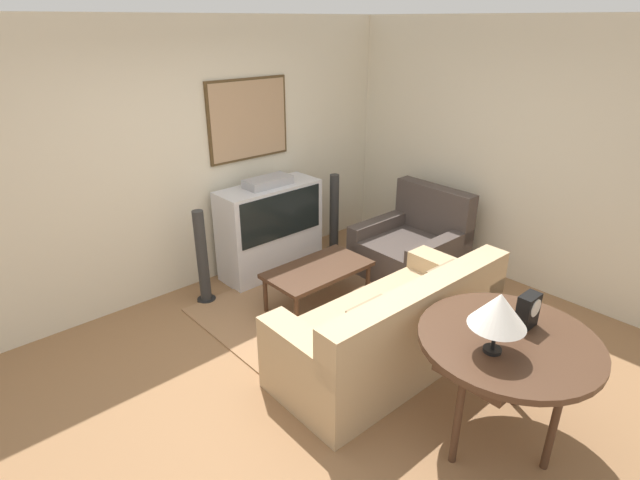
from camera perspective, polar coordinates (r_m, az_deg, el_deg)
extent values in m
plane|color=#8E6642|center=(4.21, 1.07, -15.00)|extent=(12.00, 12.00, 0.00)
cube|color=beige|center=(5.21, -15.21, 8.67)|extent=(12.00, 0.06, 2.70)
cube|color=#4C381E|center=(5.47, -8.19, 13.48)|extent=(0.98, 0.03, 0.84)
cube|color=tan|center=(5.46, -8.08, 13.46)|extent=(0.93, 0.01, 0.79)
cube|color=beige|center=(5.58, 21.58, 8.84)|extent=(0.06, 12.00, 2.70)
cube|color=#99704C|center=(5.05, -1.05, -7.60)|extent=(2.00, 1.62, 0.01)
cube|color=silver|center=(5.68, -5.61, -1.40)|extent=(1.16, 0.44, 0.46)
cube|color=silver|center=(5.48, -5.82, 3.41)|extent=(1.16, 0.44, 0.56)
cube|color=black|center=(5.31, -4.36, 2.78)|extent=(1.04, 0.01, 0.49)
cube|color=#9E9EA3|center=(5.38, -5.96, 6.65)|extent=(0.52, 0.24, 0.09)
cube|color=tan|center=(4.24, 7.66, -10.96)|extent=(1.98, 0.92, 0.47)
cube|color=tan|center=(3.83, 11.69, -7.65)|extent=(1.97, 0.26, 0.39)
cube|color=tan|center=(4.79, 14.68, -6.03)|extent=(0.26, 0.88, 0.63)
cube|color=tan|center=(3.70, -1.57, -15.07)|extent=(0.26, 0.88, 0.63)
cube|color=#877154|center=(4.23, 13.98, -5.11)|extent=(0.36, 0.13, 0.34)
cube|color=#877154|center=(3.63, 5.60, -9.71)|extent=(0.36, 0.13, 0.34)
cube|color=#473D38|center=(5.71, 10.04, -1.83)|extent=(1.01, 1.00, 0.40)
cube|color=#473D38|center=(5.83, 12.91, 3.49)|extent=(0.19, 0.98, 0.53)
cube|color=#473D38|center=(5.91, 7.02, 0.06)|extent=(1.00, 0.17, 0.54)
cube|color=#473D38|center=(5.46, 13.42, -2.56)|extent=(1.00, 0.17, 0.54)
cube|color=#472D1E|center=(4.90, -0.24, -3.40)|extent=(1.04, 0.57, 0.04)
cylinder|color=#472D1E|center=(4.58, -2.70, -8.55)|extent=(0.04, 0.04, 0.38)
cylinder|color=#472D1E|center=(5.15, 5.48, -4.72)|extent=(0.04, 0.04, 0.38)
cylinder|color=#472D1E|center=(4.91, -6.25, -6.30)|extent=(0.04, 0.04, 0.38)
cylinder|color=#472D1E|center=(5.44, 1.82, -2.96)|extent=(0.04, 0.04, 0.38)
cylinder|color=#472D1E|center=(3.43, 20.77, -10.71)|extent=(1.14, 1.14, 0.04)
cube|color=#472D1E|center=(3.47, 20.62, -11.56)|extent=(0.97, 0.46, 0.08)
cylinder|color=#472D1E|center=(3.41, 15.48, -18.78)|extent=(0.05, 0.05, 0.76)
cylinder|color=#472D1E|center=(3.98, 22.00, -12.78)|extent=(0.05, 0.05, 0.76)
cylinder|color=#472D1E|center=(3.57, 25.23, -18.26)|extent=(0.05, 0.05, 0.76)
cylinder|color=black|center=(3.25, 19.08, -11.77)|extent=(0.11, 0.11, 0.02)
cylinder|color=black|center=(3.16, 19.52, -9.11)|extent=(0.02, 0.02, 0.33)
cone|color=silver|center=(3.10, 19.78, -7.51)|extent=(0.34, 0.34, 0.21)
cube|color=black|center=(3.51, 22.64, -7.49)|extent=(0.16, 0.09, 0.23)
cylinder|color=white|center=(3.48, 23.45, -7.17)|extent=(0.12, 0.01, 0.12)
cylinder|color=black|center=(5.29, -12.83, -6.61)|extent=(0.19, 0.19, 0.02)
cylinder|color=#2D2D2D|center=(5.07, -13.32, -1.93)|extent=(0.11, 0.11, 0.98)
cylinder|color=black|center=(6.24, 1.58, -1.10)|extent=(0.19, 0.19, 0.02)
cylinder|color=#2D2D2D|center=(6.05, 1.63, 3.02)|extent=(0.11, 0.11, 0.98)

